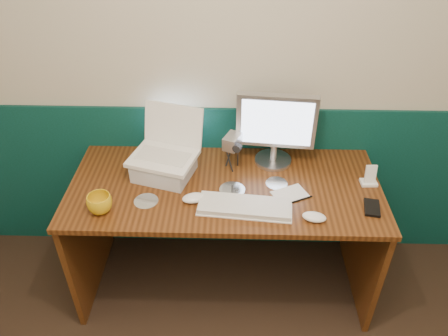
{
  "coord_description": "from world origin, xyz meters",
  "views": [
    {
      "loc": [
        -0.11,
        -0.37,
        2.14
      ],
      "look_at": [
        -0.16,
        1.23,
        0.97
      ],
      "focal_mm": 35.0,
      "sensor_mm": 36.0,
      "label": 1
    }
  ],
  "objects_px": {
    "desk": "(225,237)",
    "mug": "(100,204)",
    "laptop": "(161,137)",
    "camcorder": "(232,154)",
    "monitor": "(275,129)",
    "keyboard": "(245,207)"
  },
  "relations": [
    {
      "from": "desk",
      "to": "mug",
      "type": "bearing_deg",
      "value": -159.88
    },
    {
      "from": "laptop",
      "to": "camcorder",
      "type": "relative_size",
      "value": 1.82
    },
    {
      "from": "desk",
      "to": "camcorder",
      "type": "distance_m",
      "value": 0.49
    },
    {
      "from": "desk",
      "to": "laptop",
      "type": "distance_m",
      "value": 0.69
    },
    {
      "from": "monitor",
      "to": "keyboard",
      "type": "bearing_deg",
      "value": -106.04
    },
    {
      "from": "laptop",
      "to": "monitor",
      "type": "relative_size",
      "value": 0.79
    },
    {
      "from": "mug",
      "to": "keyboard",
      "type": "bearing_deg",
      "value": 2.89
    },
    {
      "from": "laptop",
      "to": "monitor",
      "type": "height_order",
      "value": "monitor"
    },
    {
      "from": "desk",
      "to": "keyboard",
      "type": "height_order",
      "value": "keyboard"
    },
    {
      "from": "desk",
      "to": "monitor",
      "type": "relative_size",
      "value": 3.89
    },
    {
      "from": "monitor",
      "to": "keyboard",
      "type": "xyz_separation_m",
      "value": [
        -0.16,
        -0.4,
        -0.19
      ]
    },
    {
      "from": "desk",
      "to": "monitor",
      "type": "height_order",
      "value": "monitor"
    },
    {
      "from": "monitor",
      "to": "mug",
      "type": "height_order",
      "value": "monitor"
    },
    {
      "from": "monitor",
      "to": "camcorder",
      "type": "xyz_separation_m",
      "value": [
        -0.22,
        -0.06,
        -0.12
      ]
    },
    {
      "from": "keyboard",
      "to": "mug",
      "type": "height_order",
      "value": "mug"
    },
    {
      "from": "laptop",
      "to": "keyboard",
      "type": "relative_size",
      "value": 0.74
    },
    {
      "from": "laptop",
      "to": "camcorder",
      "type": "distance_m",
      "value": 0.39
    },
    {
      "from": "laptop",
      "to": "camcorder",
      "type": "height_order",
      "value": "laptop"
    },
    {
      "from": "keyboard",
      "to": "mug",
      "type": "distance_m",
      "value": 0.69
    },
    {
      "from": "desk",
      "to": "camcorder",
      "type": "xyz_separation_m",
      "value": [
        0.04,
        0.16,
        0.46
      ]
    },
    {
      "from": "keyboard",
      "to": "camcorder",
      "type": "relative_size",
      "value": 2.47
    },
    {
      "from": "keyboard",
      "to": "monitor",
      "type": "bearing_deg",
      "value": 73.96
    }
  ]
}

